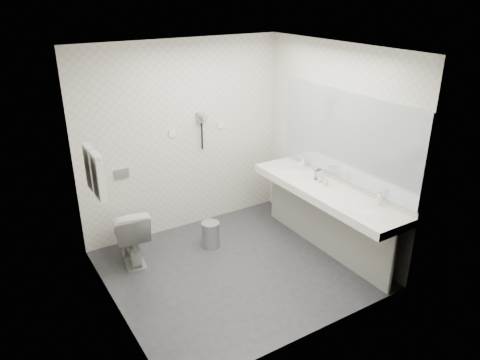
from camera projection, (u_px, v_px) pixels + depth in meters
floor at (236, 269)px, 5.38m from camera, size 2.80×2.80×0.00m
ceiling at (235, 50)px, 4.40m from camera, size 2.80×2.80×0.00m
wall_back at (183, 139)px, 5.91m from camera, size 2.80×0.00×2.80m
wall_front at (315, 219)px, 3.87m from camera, size 2.80×0.00×2.80m
wall_left at (106, 200)px, 4.21m from camera, size 0.00×2.60×2.60m
wall_right at (334, 148)px, 5.57m from camera, size 0.00×2.60×2.60m
vanity_counter at (325, 192)px, 5.46m from camera, size 0.55×2.20×0.10m
vanity_panel at (324, 223)px, 5.63m from camera, size 0.03×2.15×0.75m
vanity_post_near at (392, 262)px, 4.84m from camera, size 0.06×0.06×0.75m
vanity_post_far at (276, 193)px, 6.46m from camera, size 0.06×0.06×0.75m
mirror at (346, 137)px, 5.33m from camera, size 0.02×2.20×1.05m
basin_near at (366, 210)px, 4.93m from camera, size 0.40×0.31×0.05m
basin_far at (291, 172)px, 5.95m from camera, size 0.40×0.31×0.05m
faucet_near at (379, 199)px, 4.99m from camera, size 0.04×0.04×0.15m
faucet_far at (304, 163)px, 6.01m from camera, size 0.04×0.04×0.15m
soap_bottle_a at (326, 181)px, 5.49m from camera, size 0.07×0.07×0.11m
soap_bottle_b at (320, 179)px, 5.60m from camera, size 0.09×0.09×0.08m
glass_left at (319, 173)px, 5.72m from camera, size 0.06×0.06×0.11m
glass_right at (317, 175)px, 5.67m from camera, size 0.08×0.08×0.11m
toilet at (130, 234)px, 5.43m from camera, size 0.49×0.75×0.71m
flush_plate at (122, 174)px, 5.60m from camera, size 0.18×0.02×0.12m
pedal_bin at (211, 235)px, 5.80m from camera, size 0.26×0.26×0.32m
bin_lid at (210, 223)px, 5.73m from camera, size 0.23×0.23×0.02m
towel_rail at (91, 151)px, 4.55m from camera, size 0.02×0.62×0.02m
towel_near at (98, 176)px, 4.53m from camera, size 0.07×0.24×0.48m
towel_far at (91, 168)px, 4.75m from camera, size 0.07×0.24×0.48m
dryer_cradle at (201, 118)px, 5.91m from camera, size 0.10×0.04×0.14m
dryer_barrel at (203, 116)px, 5.84m from camera, size 0.08×0.14×0.08m
dryer_cord at (202, 136)px, 5.99m from camera, size 0.02×0.02×0.35m
switch_plate_a at (172, 133)px, 5.79m from camera, size 0.09×0.02×0.09m
switch_plate_b at (221, 125)px, 6.13m from camera, size 0.09×0.02×0.09m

